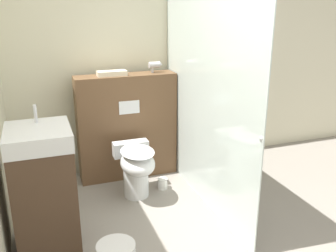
{
  "coord_description": "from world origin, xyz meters",
  "views": [
    {
      "loc": [
        -1.07,
        -1.94,
        1.88
      ],
      "look_at": [
        0.09,
        1.27,
        0.75
      ],
      "focal_mm": 40.0,
      "sensor_mm": 36.0,
      "label": 1
    }
  ],
  "objects": [
    {
      "name": "folded_towel",
      "position": [
        -0.31,
        1.89,
        1.18
      ],
      "size": [
        0.31,
        0.14,
        0.05
      ],
      "color": "beige",
      "rests_on": "partition_panel"
    },
    {
      "name": "shower_glass",
      "position": [
        0.39,
        1.12,
        1.01
      ],
      "size": [
        0.04,
        1.99,
        2.03
      ],
      "color": "silver",
      "rests_on": "ground_plane"
    },
    {
      "name": "spare_toilet_roll",
      "position": [
        0.09,
        1.44,
        0.06
      ],
      "size": [
        0.1,
        0.1,
        0.11
      ],
      "color": "white",
      "rests_on": "ground_plane"
    },
    {
      "name": "partition_panel",
      "position": [
        -0.16,
        1.9,
        0.58
      ],
      "size": [
        1.08,
        0.27,
        1.16
      ],
      "color": "brown",
      "rests_on": "ground_plane"
    },
    {
      "name": "sink_vanity",
      "position": [
        -1.09,
        0.77,
        0.52
      ],
      "size": [
        0.46,
        0.52,
        1.17
      ],
      "color": "#473323",
      "rests_on": "ground_plane"
    },
    {
      "name": "toilet",
      "position": [
        -0.21,
        1.37,
        0.33
      ],
      "size": [
        0.36,
        0.55,
        0.53
      ],
      "color": "white",
      "rests_on": "ground_plane"
    },
    {
      "name": "hair_drier",
      "position": [
        0.17,
        1.91,
        1.24
      ],
      "size": [
        0.15,
        0.07,
        0.12
      ],
      "color": "#B7B7BC",
      "rests_on": "partition_panel"
    },
    {
      "name": "wall_back",
      "position": [
        0.0,
        2.15,
        1.25
      ],
      "size": [
        8.0,
        0.06,
        2.5
      ],
      "color": "beige",
      "rests_on": "ground_plane"
    }
  ]
}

